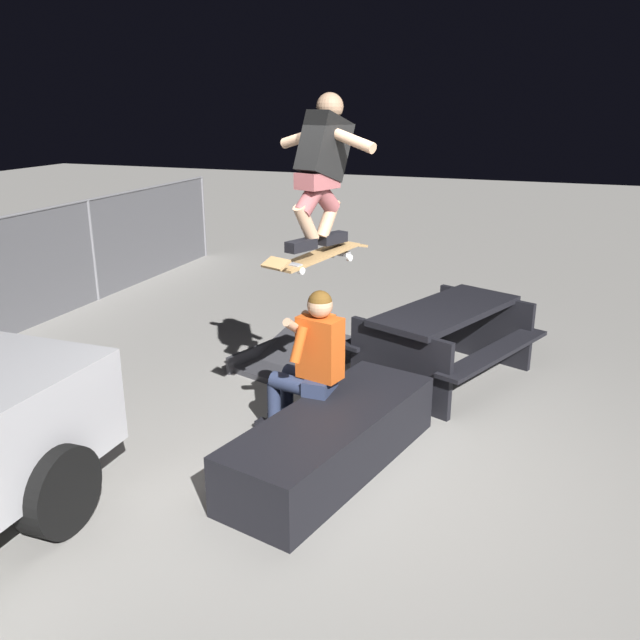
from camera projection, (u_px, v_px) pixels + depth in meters
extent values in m
plane|color=gray|center=(359.00, 466.00, 5.09)|extent=(40.00, 40.00, 0.00)
cube|color=black|center=(333.00, 440.00, 5.02)|extent=(2.15, 1.14, 0.45)
cube|color=#2D3856|center=(320.00, 384.00, 5.30)|extent=(0.32, 0.20, 0.12)
cube|color=#D15119|center=(320.00, 348.00, 5.20)|extent=(0.27, 0.38, 0.50)
sphere|color=tan|center=(320.00, 305.00, 5.09)|extent=(0.20, 0.20, 0.20)
sphere|color=brown|center=(320.00, 303.00, 5.09)|extent=(0.19, 0.19, 0.19)
cylinder|color=#D15119|center=(299.00, 345.00, 5.05)|extent=(0.20, 0.12, 0.29)
cylinder|color=tan|center=(294.00, 327.00, 5.14)|extent=(0.25, 0.12, 0.19)
cylinder|color=#D15119|center=(328.00, 330.00, 5.37)|extent=(0.20, 0.12, 0.29)
cylinder|color=tan|center=(312.00, 319.00, 5.33)|extent=(0.25, 0.12, 0.19)
cylinder|color=#2D3856|center=(293.00, 385.00, 5.34)|extent=(0.23, 0.42, 0.14)
cylinder|color=#2D3856|center=(274.00, 406.00, 5.52)|extent=(0.11, 0.11, 0.41)
cube|color=black|center=(270.00, 427.00, 5.62)|extent=(0.16, 0.28, 0.08)
cylinder|color=#2D3856|center=(306.00, 377.00, 5.48)|extent=(0.23, 0.42, 0.14)
cylinder|color=#2D3856|center=(287.00, 399.00, 5.67)|extent=(0.11, 0.11, 0.41)
cube|color=black|center=(283.00, 419.00, 5.76)|extent=(0.16, 0.28, 0.08)
cube|color=#AD8451|center=(317.00, 256.00, 5.09)|extent=(0.82, 0.47, 0.10)
cube|color=#AD8451|center=(354.00, 244.00, 5.41)|extent=(0.18, 0.23, 0.05)
cube|color=#AD8451|center=(276.00, 264.00, 4.76)|extent=(0.18, 0.23, 0.07)
cube|color=#99999E|center=(341.00, 253.00, 5.30)|extent=(0.12, 0.17, 0.04)
cylinder|color=white|center=(332.00, 254.00, 5.36)|extent=(0.06, 0.05, 0.05)
cylinder|color=white|center=(349.00, 258.00, 5.25)|extent=(0.06, 0.05, 0.05)
cube|color=#99999E|center=(292.00, 265.00, 4.90)|extent=(0.12, 0.17, 0.04)
cylinder|color=white|center=(284.00, 267.00, 4.96)|extent=(0.06, 0.05, 0.05)
cylinder|color=white|center=(301.00, 271.00, 4.85)|extent=(0.06, 0.05, 0.05)
cube|color=black|center=(333.00, 238.00, 5.19)|extent=(0.28, 0.19, 0.08)
cube|color=black|center=(301.00, 245.00, 4.93)|extent=(0.28, 0.19, 0.08)
cylinder|color=tan|center=(328.00, 219.00, 5.10)|extent=(0.26, 0.18, 0.31)
cylinder|color=#965052|center=(322.00, 193.00, 4.98)|extent=(0.36, 0.24, 0.33)
cylinder|color=tan|center=(306.00, 223.00, 4.92)|extent=(0.26, 0.18, 0.31)
cylinder|color=#965052|center=(312.00, 195.00, 4.91)|extent=(0.36, 0.24, 0.33)
cube|color=#965052|center=(317.00, 180.00, 4.91)|extent=(0.35, 0.29, 0.12)
cube|color=black|center=(324.00, 146.00, 4.89)|extent=(0.50, 0.37, 0.52)
sphere|color=tan|center=(330.00, 107.00, 4.85)|extent=(0.20, 0.20, 0.20)
cylinder|color=tan|center=(304.00, 137.00, 5.03)|extent=(0.23, 0.45, 0.19)
cylinder|color=tan|center=(349.00, 139.00, 4.75)|extent=(0.23, 0.45, 0.19)
cube|color=#38383D|center=(293.00, 364.00, 7.00)|extent=(1.24, 1.10, 0.06)
cube|color=#38383D|center=(293.00, 357.00, 6.98)|extent=(1.20, 1.09, 0.39)
cube|color=#38383D|center=(259.00, 353.00, 7.11)|extent=(0.90, 0.32, 0.18)
cube|color=#38383D|center=(328.00, 363.00, 6.85)|extent=(0.90, 0.32, 0.18)
cube|color=black|center=(447.00, 310.00, 6.48)|extent=(1.84, 1.29, 0.06)
cube|color=black|center=(400.00, 327.00, 6.93)|extent=(1.67, 0.86, 0.04)
cube|color=black|center=(495.00, 353.00, 6.22)|extent=(1.67, 0.86, 0.04)
cube|color=black|center=(484.00, 326.00, 7.13)|extent=(0.47, 1.04, 0.72)
cube|color=black|center=(399.00, 366.00, 6.06)|extent=(0.47, 1.04, 0.72)
cylinder|color=slate|center=(93.00, 251.00, 9.13)|extent=(0.05, 0.05, 1.39)
cylinder|color=slate|center=(204.00, 217.00, 11.80)|extent=(0.05, 0.05, 1.39)
cylinder|color=black|center=(58.00, 490.00, 4.24)|extent=(0.60, 0.22, 0.60)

